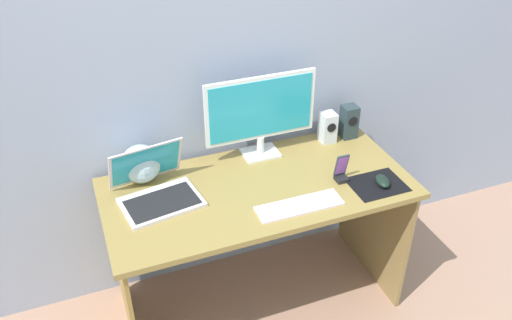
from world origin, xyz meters
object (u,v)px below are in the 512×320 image
object	(u,v)px
monitor	(261,112)
mouse	(383,181)
phone_in_dock	(341,171)
laptop	(156,189)
fishbowl	(141,164)
keyboard_external	(299,206)
speaker_near_monitor	(328,127)
speaker_right	(349,122)

from	to	relation	value
monitor	mouse	world-z (taller)	monitor
phone_in_dock	laptop	bearing A→B (deg)	168.12
fishbowl	phone_in_dock	xyz separation A→B (m)	(0.86, -0.34, -0.04)
laptop	phone_in_dock	size ratio (longest dim) A/B	2.77
fishbowl	keyboard_external	distance (m)	0.75
phone_in_dock	keyboard_external	bearing A→B (deg)	-156.76
speaker_near_monitor	monitor	bearing A→B (deg)	179.41
monitor	speaker_near_monitor	world-z (taller)	monitor
laptop	keyboard_external	size ratio (longest dim) A/B	0.99
monitor	laptop	size ratio (longest dim) A/B	1.45
keyboard_external	mouse	size ratio (longest dim) A/B	3.87
speaker_near_monitor	keyboard_external	distance (m)	0.59
fishbowl	speaker_right	bearing A→B (deg)	0.04
speaker_right	speaker_near_monitor	bearing A→B (deg)	-179.99
keyboard_external	mouse	distance (m)	0.43
speaker_near_monitor	fishbowl	distance (m)	0.97
speaker_right	laptop	bearing A→B (deg)	-171.17
speaker_right	fishbowl	size ratio (longest dim) A/B	0.98
monitor	laptop	bearing A→B (deg)	-163.37
monitor	phone_in_dock	distance (m)	0.47
monitor	phone_in_dock	bearing A→B (deg)	-51.99
speaker_near_monitor	phone_in_dock	size ratio (longest dim) A/B	1.16
speaker_near_monitor	fishbowl	xyz separation A→B (m)	(-0.97, -0.00, 0.01)
speaker_near_monitor	phone_in_dock	distance (m)	0.36
speaker_right	laptop	world-z (taller)	laptop
laptop	fishbowl	world-z (taller)	laptop
laptop	mouse	bearing A→B (deg)	-15.69
fishbowl	keyboard_external	bearing A→B (deg)	-37.08
speaker_right	laptop	xyz separation A→B (m)	(-1.06, -0.16, -0.04)
monitor	speaker_near_monitor	bearing A→B (deg)	-0.59
mouse	speaker_right	bearing A→B (deg)	93.19
mouse	phone_in_dock	xyz separation A→B (m)	(-0.16, 0.10, 0.03)
speaker_near_monitor	laptop	distance (m)	0.95
fishbowl	monitor	bearing A→B (deg)	0.43
phone_in_dock	fishbowl	bearing A→B (deg)	158.59
keyboard_external	phone_in_dock	xyz separation A→B (m)	(0.26, 0.11, 0.04)
speaker_right	speaker_near_monitor	world-z (taller)	speaker_right
monitor	speaker_near_monitor	xyz separation A→B (m)	(0.37, -0.00, -0.16)
speaker_near_monitor	fishbowl	bearing A→B (deg)	-179.96
keyboard_external	speaker_near_monitor	bearing A→B (deg)	51.48
speaker_near_monitor	phone_in_dock	bearing A→B (deg)	-106.88
mouse	speaker_near_monitor	bearing A→B (deg)	109.06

